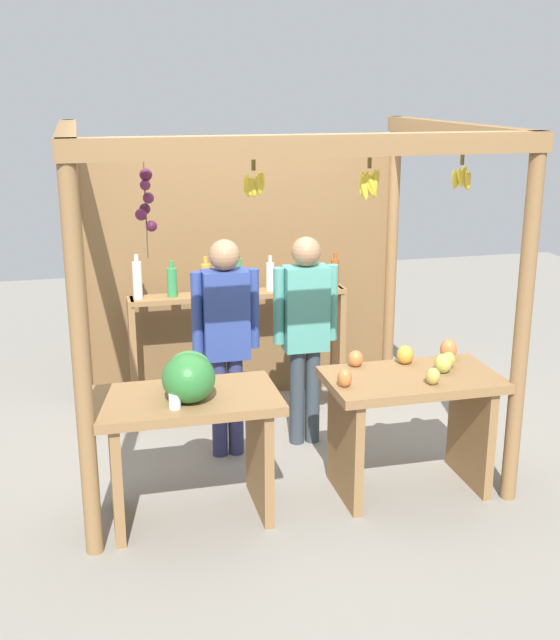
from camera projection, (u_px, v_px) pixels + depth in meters
ground_plane at (273, 448)px, 6.00m from camera, size 12.00×12.00×0.00m
market_stall at (258, 251)px, 6.04m from camera, size 2.78×2.31×2.36m
fruit_counter_left at (188, 415)px, 4.87m from camera, size 1.12×0.64×1.10m
fruit_counter_right at (411, 407)px, 5.24m from camera, size 1.12×0.64×0.95m
bottle_shelf_unit at (237, 317)px, 6.52m from camera, size 1.78×0.22×1.35m
vendor_man at (226, 329)px, 5.63m from camera, size 0.48×0.22×1.60m
vendor_woman at (306, 323)px, 5.84m from camera, size 0.48×0.21×1.58m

